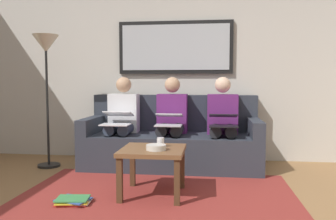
% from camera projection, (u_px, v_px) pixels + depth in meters
% --- Properties ---
extents(wall_rear, '(6.00, 0.12, 2.60)m').
position_uv_depth(wall_rear, '(176.00, 66.00, 4.88)').
color(wall_rear, beige).
rests_on(wall_rear, ground_plane).
extents(area_rug, '(2.60, 1.80, 0.01)m').
position_uv_depth(area_rug, '(157.00, 196.00, 3.25)').
color(area_rug, maroon).
rests_on(area_rug, ground_plane).
extents(couch, '(2.20, 0.90, 0.90)m').
position_uv_depth(couch, '(172.00, 141.00, 4.48)').
color(couch, '#2D333D').
rests_on(couch, ground_plane).
extents(framed_mirror, '(1.57, 0.05, 0.72)m').
position_uv_depth(framed_mirror, '(175.00, 47.00, 4.76)').
color(framed_mirror, black).
extents(coffee_table, '(0.59, 0.59, 0.45)m').
position_uv_depth(coffee_table, '(153.00, 156.00, 3.27)').
color(coffee_table, brown).
rests_on(coffee_table, ground_plane).
extents(cup, '(0.07, 0.07, 0.09)m').
position_uv_depth(cup, '(161.00, 142.00, 3.34)').
color(cup, silver).
rests_on(cup, coffee_table).
extents(bowl, '(0.18, 0.18, 0.05)m').
position_uv_depth(bowl, '(157.00, 147.00, 3.18)').
color(bowl, beige).
rests_on(bowl, coffee_table).
extents(person_left, '(0.38, 0.58, 1.14)m').
position_uv_depth(person_left, '(223.00, 120.00, 4.31)').
color(person_left, '#66236B').
rests_on(person_left, couch).
extents(laptop_black, '(0.33, 0.34, 0.14)m').
position_uv_depth(laptop_black, '(223.00, 120.00, 4.06)').
color(laptop_black, black).
extents(person_middle, '(0.38, 0.58, 1.14)m').
position_uv_depth(person_middle, '(171.00, 119.00, 4.39)').
color(person_middle, '#66236B').
rests_on(person_middle, couch).
extents(laptop_silver, '(0.31, 0.34, 0.14)m').
position_uv_depth(laptop_silver, '(169.00, 120.00, 4.14)').
color(laptop_silver, silver).
extents(person_right, '(0.38, 0.58, 1.14)m').
position_uv_depth(person_right, '(122.00, 118.00, 4.46)').
color(person_right, silver).
rests_on(person_right, couch).
extents(laptop_white, '(0.35, 0.38, 0.16)m').
position_uv_depth(laptop_white, '(117.00, 118.00, 4.23)').
color(laptop_white, white).
extents(magazine_stack, '(0.32, 0.27, 0.05)m').
position_uv_depth(magazine_stack, '(73.00, 200.00, 3.06)').
color(magazine_stack, red).
rests_on(magazine_stack, ground_plane).
extents(standing_lamp, '(0.32, 0.32, 1.66)m').
position_uv_depth(standing_lamp, '(46.00, 58.00, 4.32)').
color(standing_lamp, black).
rests_on(standing_lamp, ground_plane).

